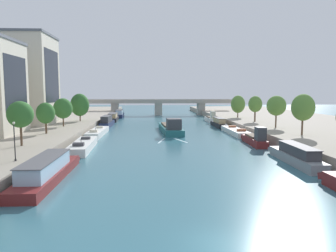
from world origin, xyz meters
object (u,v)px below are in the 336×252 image
Objects in this scene: tree_left_second at (20,115)px; lamppost_left_bank at (14,140)px; moored_boat_left_midway at (47,170)px; moored_boat_left_gap_after at (107,122)px; moored_boat_left_end at (113,118)px; moored_boat_right_second at (236,131)px; tree_right_past_mid at (303,107)px; bridge_far at (158,105)px; moored_boat_left_second at (98,132)px; tree_left_nearest at (46,113)px; barge_midriver at (171,128)px; tree_right_nearest at (276,106)px; tree_left_third at (63,108)px; moored_boat_right_far at (296,156)px; moored_boat_right_end at (211,119)px; tree_right_end_of_row at (238,104)px; moored_boat_right_downstream at (255,139)px; tree_left_far at (80,105)px; moored_boat_left_upstream at (120,114)px; tree_right_third at (255,104)px; moored_boat_right_upstream at (219,123)px; moored_boat_left_lone at (83,145)px.

tree_left_second reaches higher than lamppost_left_bank.
moored_boat_left_gap_after is at bearing 90.26° from moored_boat_left_midway.
moored_boat_left_end is 44.75m from moored_boat_right_second.
tree_right_past_mid is 75.92m from bridge_far.
moored_boat_left_second is at bearing 74.36° from tree_left_second.
tree_left_nearest is at bearing 173.68° from tree_right_past_mid.
tree_right_nearest reaches higher than barge_midriver.
tree_left_third is at bearing 96.11° from lamppost_left_bank.
moored_boat_right_far is (29.56, 6.09, -0.02)m from moored_boat_left_midway.
tree_right_past_mid reaches higher than moored_boat_right_second.
moored_boat_right_end is at bearing -9.93° from moored_boat_left_end.
moored_boat_right_far is 0.24× the size of bridge_far.
tree_left_nearest is 0.78× the size of tree_right_past_mid.
tree_left_nearest is 23.21m from lamppost_left_bank.
moored_boat_right_end is 1.44× the size of tree_right_past_mid.
moored_boat_left_second is at bearing -149.35° from tree_right_end_of_row.
moored_boat_left_gap_after is 1.23× the size of moored_boat_right_downstream.
tree_left_third is at bearing 178.82° from moored_boat_right_second.
tree_left_nearest is at bearing -92.39° from tree_left_far.
barge_midriver is 35.52m from moored_boat_right_far.
tree_right_past_mid is at bearing -73.10° from bridge_far.
moored_boat_left_upstream is 68.26m from moored_boat_right_downstream.
moored_boat_left_upstream is 1.92× the size of tree_left_far.
barge_midriver is at bearing 62.57° from lamppost_left_bank.
tree_right_end_of_row reaches higher than barge_midriver.
moored_boat_left_gap_after is 0.23× the size of bridge_far.
tree_right_past_mid reaches higher than tree_left_nearest.
moored_boat_right_end is at bearing 111.19° from tree_right_third.
tree_right_nearest is (0.13, 11.67, -0.23)m from tree_right_past_mid.
tree_left_third is 0.91× the size of tree_right_nearest.
tree_left_second is (-7.31, -71.45, 4.99)m from moored_boat_left_upstream.
moored_boat_left_upstream reaches higher than moored_boat_right_upstream.
moored_boat_right_second is (29.91, -16.76, -0.62)m from moored_boat_left_gap_after.
bridge_far is (21.12, 43.59, -2.00)m from tree_left_far.
tree_right_third is at bearing 89.60° from tree_right_past_mid.
barge_midriver is 17.04m from moored_boat_right_upstream.
moored_boat_left_midway is 5.04m from lamppost_left_bank.
moored_boat_right_end is (0.54, 13.76, -0.01)m from moored_boat_right_upstream.
tree_right_end_of_row is (36.43, 4.84, 4.40)m from moored_boat_left_gap_after.
moored_boat_left_midway is 1.65× the size of moored_boat_right_end.
tree_left_far is 48.48m from bridge_far.
tree_left_third is (-7.21, -15.99, 4.45)m from moored_boat_left_gap_after.
tree_left_far is (-6.44, 48.36, 4.82)m from moored_boat_left_midway.
tree_left_second reaches higher than moored_boat_left_upstream.
moored_boat_left_gap_after is 28.98m from tree_left_nearest.
moored_boat_left_second is at bearing -5.56° from tree_left_third.
tree_left_third reaches higher than moored_boat_left_end.
moored_boat_left_lone is (-15.54, -20.66, -0.40)m from barge_midriver.
moored_boat_right_second is at bearing -128.91° from tree_right_third.
tree_right_past_mid is (36.90, -15.94, 5.94)m from moored_boat_left_second.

